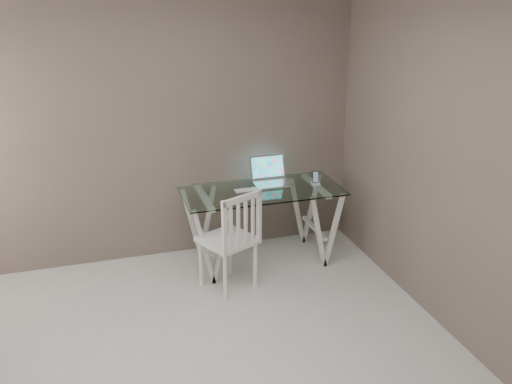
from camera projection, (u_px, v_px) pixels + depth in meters
room at (184, 153)px, 3.13m from camera, size 4.50×4.52×2.71m
desk at (262, 225)px, 5.48m from camera, size 1.50×0.70×0.75m
chair at (233, 237)px, 4.93m from camera, size 0.57×0.57×0.93m
laptop at (270, 176)px, 5.52m from camera, size 0.35×0.32×0.24m
keyboard at (247, 190)px, 5.33m from camera, size 0.25×0.11×0.01m
mouse at (251, 196)px, 5.14m from camera, size 0.11×0.06×0.03m
phone_dock at (316, 181)px, 5.47m from camera, size 0.07×0.07×0.13m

